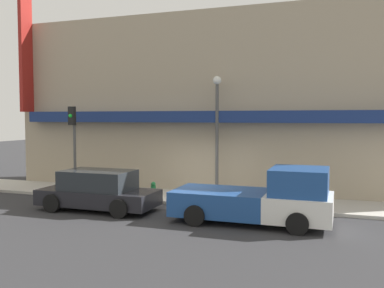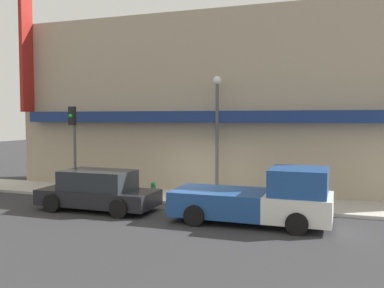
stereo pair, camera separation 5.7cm
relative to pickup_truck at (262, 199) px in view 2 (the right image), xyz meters
The scene contains 8 objects.
ground_plane 3.71m from the pickup_truck, 151.55° to the left, with size 80.00×80.00×0.00m, color #2D2D30.
sidewalk 4.49m from the pickup_truck, 135.90° to the left, with size 36.00×2.72×0.12m.
building 7.48m from the pickup_truck, 118.39° to the left, with size 19.80×3.80×9.48m.
pickup_truck is the anchor object (origin of this frame).
parked_car 6.03m from the pickup_truck, behind, with size 4.38×2.01×1.46m.
fire_hydrant 5.55m from the pickup_truck, 153.39° to the left, with size 0.21×0.21×0.62m.
street_lamp 5.28m from the pickup_truck, 124.18° to the left, with size 0.36×0.36×5.01m.
traffic_light 9.15m from the pickup_truck, 165.18° to the left, with size 0.28×0.42×3.75m.
Camera 2 is at (5.59, -15.23, 3.40)m, focal length 40.00 mm.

